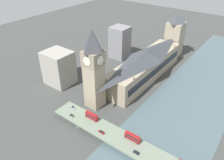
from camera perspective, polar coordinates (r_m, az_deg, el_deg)
ground_plane at (r=217.43m, az=10.91°, el=-1.38°), size 600.00×600.00×0.00m
river_water at (r=207.36m, az=20.33°, el=-4.78°), size 64.72×360.00×0.30m
parliament_hall at (r=221.96m, az=8.77°, el=4.02°), size 24.94×109.77×29.94m
clock_tower at (r=169.92m, az=-4.85°, el=3.15°), size 14.14×14.14×67.38m
victoria_tower at (r=275.45m, az=16.02°, el=11.00°), size 18.30×18.30×53.22m
road_bridge at (r=147.47m, az=9.79°, el=-18.90°), size 161.43×16.35×4.84m
double_decker_bus_lead at (r=151.39m, az=5.34°, el=-14.62°), size 11.46×2.53×5.07m
double_decker_bus_rear at (r=166.78m, az=-5.35°, el=-9.33°), size 10.96×2.58×5.08m
car_northbound_tail at (r=180.13m, az=-10.20°, el=-7.04°), size 4.66×1.85×1.26m
car_southbound_lead at (r=145.92m, az=6.38°, el=-18.27°), size 4.05×1.79×1.43m
car_southbound_mid at (r=172.59m, az=-10.50°, el=-9.07°), size 4.67×1.81×1.37m
car_southbound_tail at (r=157.13m, az=-2.76°, el=-13.42°), size 4.80×1.78×1.38m
city_block_west at (r=215.83m, az=-13.71°, el=3.10°), size 26.16×22.21×33.06m
city_block_center at (r=262.09m, az=2.01°, el=9.79°), size 20.13×19.27×37.47m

